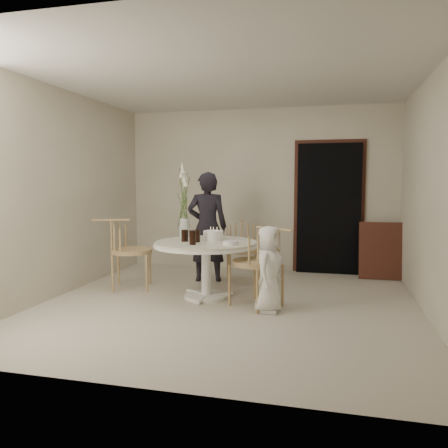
% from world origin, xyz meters
% --- Properties ---
extents(ground, '(4.50, 4.50, 0.00)m').
position_xyz_m(ground, '(0.00, 0.00, 0.00)').
color(ground, beige).
rests_on(ground, ground).
extents(room_shell, '(4.50, 4.50, 4.50)m').
position_xyz_m(room_shell, '(0.00, 0.00, 1.62)').
color(room_shell, silver).
rests_on(room_shell, ground).
extents(doorway, '(1.00, 0.10, 2.10)m').
position_xyz_m(doorway, '(1.15, 2.19, 1.05)').
color(doorway, black).
rests_on(doorway, ground).
extents(door_trim, '(1.12, 0.03, 2.22)m').
position_xyz_m(door_trim, '(1.15, 2.23, 1.11)').
color(door_trim, '#53251C').
rests_on(door_trim, ground).
extents(table, '(1.33, 1.33, 0.73)m').
position_xyz_m(table, '(-0.35, 0.25, 0.62)').
color(table, white).
rests_on(table, ground).
extents(picture_frame, '(0.67, 0.23, 0.87)m').
position_xyz_m(picture_frame, '(1.95, 1.95, 0.44)').
color(picture_frame, '#53251C').
rests_on(picture_frame, ground).
extents(chair_far, '(0.61, 0.64, 0.92)m').
position_xyz_m(chair_far, '(-0.08, 1.27, 0.59)').
color(chair_far, tan).
rests_on(chair_far, ground).
extents(chair_right, '(0.74, 0.72, 0.98)m').
position_xyz_m(chair_right, '(0.45, -0.05, 0.63)').
color(chair_right, tan).
rests_on(chair_right, ground).
extents(chair_left, '(0.69, 0.66, 0.99)m').
position_xyz_m(chair_left, '(-1.62, 0.42, 0.64)').
color(chair_left, tan).
rests_on(chair_left, ground).
extents(girl, '(0.67, 0.51, 1.63)m').
position_xyz_m(girl, '(-0.60, 1.19, 0.82)').
color(girl, black).
rests_on(girl, ground).
extents(boy, '(0.39, 0.53, 0.99)m').
position_xyz_m(boy, '(0.51, -0.16, 0.50)').
color(boy, white).
rests_on(boy, ground).
extents(birthday_cake, '(0.26, 0.26, 0.18)m').
position_xyz_m(birthday_cake, '(-0.29, 0.37, 0.79)').
color(birthday_cake, white).
rests_on(birthday_cake, table).
extents(cola_tumbler_a, '(0.09, 0.09, 0.15)m').
position_xyz_m(cola_tumbler_a, '(-0.44, 0.17, 0.81)').
color(cola_tumbler_a, black).
rests_on(cola_tumbler_a, table).
extents(cola_tumbler_b, '(0.10, 0.10, 0.17)m').
position_xyz_m(cola_tumbler_b, '(-0.43, -0.05, 0.82)').
color(cola_tumbler_b, black).
rests_on(cola_tumbler_b, table).
extents(cola_tumbler_c, '(0.09, 0.09, 0.15)m').
position_xyz_m(cola_tumbler_c, '(-0.61, 0.20, 0.80)').
color(cola_tumbler_c, black).
rests_on(cola_tumbler_c, table).
extents(cola_tumbler_d, '(0.08, 0.08, 0.15)m').
position_xyz_m(cola_tumbler_d, '(-0.62, 0.18, 0.81)').
color(cola_tumbler_d, black).
rests_on(cola_tumbler_d, table).
extents(plate_stack, '(0.24, 0.24, 0.05)m').
position_xyz_m(plate_stack, '(0.02, 0.05, 0.75)').
color(plate_stack, white).
rests_on(plate_stack, table).
extents(flower_vase, '(0.14, 0.14, 1.03)m').
position_xyz_m(flower_vase, '(-0.76, 0.61, 1.16)').
color(flower_vase, silver).
rests_on(flower_vase, table).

